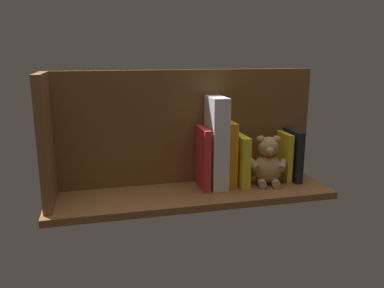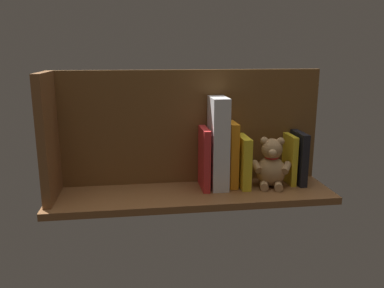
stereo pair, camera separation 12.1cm
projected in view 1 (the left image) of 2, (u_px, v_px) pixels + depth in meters
ground_plane at (192, 194)px, 124.90cm from camera, size 90.15×24.56×2.20cm
shelf_back_panel at (185, 127)px, 129.66cm from camera, size 90.15×1.50×38.15cm
shelf_side_divider at (46, 141)px, 110.19cm from camera, size 2.40×18.56×38.15cm
book_0 at (293, 155)px, 134.30cm from camera, size 2.42×11.13×17.67cm
book_1 at (284, 156)px, 134.38cm from camera, size 1.82×9.78×16.64cm
teddy_bear at (268, 163)px, 130.47cm from camera, size 13.03×12.34×16.65cm
book_2 at (240, 160)px, 129.42cm from camera, size 2.87×12.03×16.92cm
book_3 at (229, 153)px, 129.09cm from camera, size 2.69×9.85×21.42cm
dictionary_thick_white at (217, 143)px, 126.01cm from camera, size 5.34×11.72×29.87cm
book_4 at (203, 158)px, 126.04cm from camera, size 2.32×12.01×20.06cm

